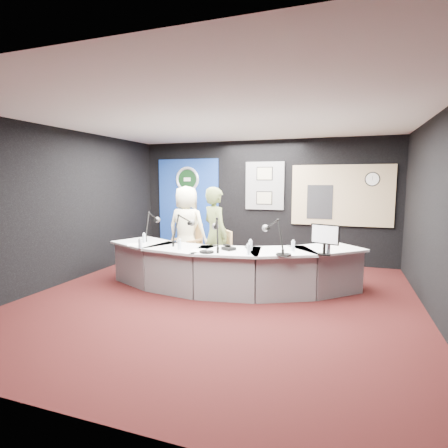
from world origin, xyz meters
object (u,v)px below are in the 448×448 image
(broadcast_desk, at_px, (227,268))
(person_woman, at_px, (215,235))
(armchair_left, at_px, (187,249))
(armchair_right, at_px, (215,257))
(person_man, at_px, (187,228))

(broadcast_desk, height_order, person_woman, person_woman)
(broadcast_desk, bearing_deg, armchair_left, 140.39)
(armchair_left, distance_m, person_woman, 1.23)
(armchair_right, height_order, person_man, person_man)
(person_woman, bearing_deg, person_man, 2.00)
(armchair_right, distance_m, person_woman, 0.41)
(armchair_left, bearing_deg, person_man, 0.00)
(broadcast_desk, relative_size, person_woman, 2.56)
(armchair_left, bearing_deg, person_woman, -16.55)
(broadcast_desk, xyz_separation_m, person_man, (-1.25, 1.04, 0.50))
(person_man, bearing_deg, person_woman, 146.16)
(broadcast_desk, bearing_deg, person_woman, 135.71)
(armchair_left, bearing_deg, armchair_right, -16.55)
(person_man, bearing_deg, armchair_left, -0.00)
(broadcast_desk, xyz_separation_m, person_woman, (-0.35, 0.34, 0.50))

